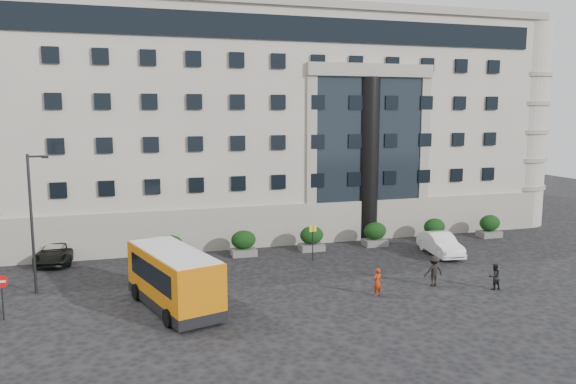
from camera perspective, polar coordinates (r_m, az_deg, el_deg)
name	(u,v)px	position (r m, az deg, el deg)	size (l,w,h in m)	color
ground	(252,290)	(33.31, -3.63, -9.88)	(120.00, 120.00, 0.00)	black
civic_building	(259,125)	(54.47, -2.93, 6.81)	(44.00, 24.00, 18.00)	#A0988D
entrance_column	(367,159)	(45.56, 8.08, 3.31)	(1.80, 1.80, 13.00)	black
hedge_a	(170,248)	(39.89, -11.89, -5.60)	(1.80, 1.26, 1.84)	#585856
hedge_b	(243,243)	(40.64, -4.55, -5.19)	(1.80, 1.26, 1.84)	#585856
hedge_c	(312,238)	(42.03, 2.42, -4.72)	(1.80, 1.26, 1.84)	#585856
hedge_d	(375,234)	(43.99, 8.84, -4.23)	(1.80, 1.26, 1.84)	#585856
hedge_e	(434,230)	(46.46, 14.64, -3.73)	(1.80, 1.26, 1.84)	#585856
hedge_f	(490,226)	(49.35, 19.80, -3.26)	(1.80, 1.26, 1.84)	#585856
street_lamp	(33,218)	(34.67, -24.52, -2.45)	(1.16, 0.18, 8.00)	#262628
bus_stop_sign	(313,237)	(38.98, 2.54, -4.54)	(0.50, 0.08, 2.52)	#262628
no_entry_sign	(2,288)	(31.56, -27.09, -8.69)	(0.64, 0.16, 2.32)	#262628
minibus	(174,276)	(30.47, -11.54, -8.41)	(4.56, 7.87, 3.11)	#BF6508
red_truck	(41,223)	(48.69, -23.84, -2.94)	(3.51, 5.84, 2.94)	maroon
parked_car_d	(57,252)	(42.06, -22.42, -5.66)	(2.33, 5.06, 1.41)	black
white_taxi	(440,244)	(42.25, 15.22, -5.12)	(1.70, 4.87, 1.60)	white
pedestrian_a	(377,282)	(32.34, 9.06, -9.04)	(0.59, 0.39, 1.61)	#962A0F
pedestrian_b	(494,277)	(35.25, 20.23, -8.07)	(0.74, 0.58, 1.53)	black
pedestrian_c	(434,271)	(34.81, 14.57, -7.76)	(1.19, 0.68, 1.84)	black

